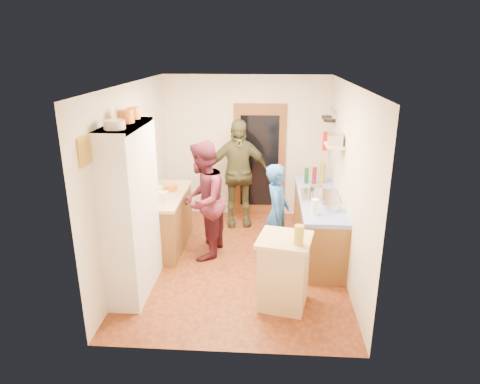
# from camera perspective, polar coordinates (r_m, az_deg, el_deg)

# --- Properties ---
(floor) EXTENTS (3.00, 4.00, 0.02)m
(floor) POSITION_cam_1_polar(r_m,az_deg,el_deg) (6.51, -0.17, -9.36)
(floor) COLOR brown
(floor) RESTS_ON ground
(ceiling) EXTENTS (3.00, 4.00, 0.02)m
(ceiling) POSITION_cam_1_polar(r_m,az_deg,el_deg) (5.75, -0.20, 14.29)
(ceiling) COLOR silver
(ceiling) RESTS_ON ground
(wall_back) EXTENTS (3.00, 0.02, 2.60)m
(wall_back) POSITION_cam_1_polar(r_m,az_deg,el_deg) (7.94, 0.82, 6.01)
(wall_back) COLOR silver
(wall_back) RESTS_ON ground
(wall_front) EXTENTS (3.00, 0.02, 2.60)m
(wall_front) POSITION_cam_1_polar(r_m,az_deg,el_deg) (4.13, -2.12, -6.54)
(wall_front) COLOR silver
(wall_front) RESTS_ON ground
(wall_left) EXTENTS (0.02, 4.00, 2.60)m
(wall_left) POSITION_cam_1_polar(r_m,az_deg,el_deg) (6.28, -14.06, 1.94)
(wall_left) COLOR silver
(wall_left) RESTS_ON ground
(wall_right) EXTENTS (0.02, 4.00, 2.60)m
(wall_right) POSITION_cam_1_polar(r_m,az_deg,el_deg) (6.09, 14.14, 1.40)
(wall_right) COLOR silver
(wall_right) RESTS_ON ground
(door_frame) EXTENTS (0.95, 0.06, 2.10)m
(door_frame) POSITION_cam_1_polar(r_m,az_deg,el_deg) (7.95, 2.60, 4.16)
(door_frame) COLOR brown
(door_frame) RESTS_ON ground
(door_glass) EXTENTS (0.70, 0.02, 1.70)m
(door_glass) POSITION_cam_1_polar(r_m,az_deg,el_deg) (7.92, 2.60, 4.10)
(door_glass) COLOR black
(door_glass) RESTS_ON door_frame
(hutch_body) EXTENTS (0.40, 1.20, 2.20)m
(hutch_body) POSITION_cam_1_polar(r_m,az_deg,el_deg) (5.56, -14.26, -2.47)
(hutch_body) COLOR silver
(hutch_body) RESTS_ON ground
(hutch_top_shelf) EXTENTS (0.40, 1.14, 0.04)m
(hutch_top_shelf) POSITION_cam_1_polar(r_m,az_deg,el_deg) (5.28, -15.21, 8.52)
(hutch_top_shelf) COLOR silver
(hutch_top_shelf) RESTS_ON hutch_body
(plate_stack) EXTENTS (0.24, 0.24, 0.10)m
(plate_stack) POSITION_cam_1_polar(r_m,az_deg,el_deg) (4.98, -16.40, 8.62)
(plate_stack) COLOR white
(plate_stack) RESTS_ON hutch_top_shelf
(orange_pot_a) EXTENTS (0.19, 0.19, 0.15)m
(orange_pot_a) POSITION_cam_1_polar(r_m,az_deg,el_deg) (5.35, -14.98, 9.73)
(orange_pot_a) COLOR orange
(orange_pot_a) RESTS_ON hutch_top_shelf
(orange_pot_b) EXTENTS (0.16, 0.16, 0.14)m
(orange_pot_b) POSITION_cam_1_polar(r_m,az_deg,el_deg) (5.64, -14.01, 10.19)
(orange_pot_b) COLOR orange
(orange_pot_b) RESTS_ON hutch_top_shelf
(left_counter_base) EXTENTS (0.60, 1.40, 0.85)m
(left_counter_base) POSITION_cam_1_polar(r_m,az_deg,el_deg) (6.90, -9.93, -3.95)
(left_counter_base) COLOR brown
(left_counter_base) RESTS_ON ground
(left_counter_top) EXTENTS (0.64, 1.44, 0.05)m
(left_counter_top) POSITION_cam_1_polar(r_m,az_deg,el_deg) (6.74, -10.14, -0.42)
(left_counter_top) COLOR tan
(left_counter_top) RESTS_ON left_counter_base
(toaster) EXTENTS (0.21, 0.14, 0.16)m
(toaster) POSITION_cam_1_polar(r_m,az_deg,el_deg) (6.34, -10.56, -0.69)
(toaster) COLOR white
(toaster) RESTS_ON left_counter_top
(kettle) EXTENTS (0.19, 0.19, 0.17)m
(kettle) POSITION_cam_1_polar(r_m,az_deg,el_deg) (6.56, -10.97, -0.00)
(kettle) COLOR white
(kettle) RESTS_ON left_counter_top
(orange_bowl) EXTENTS (0.24, 0.24, 0.09)m
(orange_bowl) POSITION_cam_1_polar(r_m,az_deg,el_deg) (6.85, -9.21, 0.57)
(orange_bowl) COLOR orange
(orange_bowl) RESTS_ON left_counter_top
(chopping_board) EXTENTS (0.36, 0.31, 0.02)m
(chopping_board) POSITION_cam_1_polar(r_m,az_deg,el_deg) (7.18, -9.09, 1.16)
(chopping_board) COLOR tan
(chopping_board) RESTS_ON left_counter_top
(right_counter_base) EXTENTS (0.60, 2.20, 0.84)m
(right_counter_base) POSITION_cam_1_polar(r_m,az_deg,el_deg) (6.81, 10.28, -4.34)
(right_counter_base) COLOR brown
(right_counter_base) RESTS_ON ground
(right_counter_top) EXTENTS (0.62, 2.22, 0.06)m
(right_counter_top) POSITION_cam_1_polar(r_m,az_deg,el_deg) (6.65, 10.50, -0.77)
(right_counter_top) COLOR #1939B6
(right_counter_top) RESTS_ON right_counter_base
(hob) EXTENTS (0.55, 0.58, 0.04)m
(hob) POSITION_cam_1_polar(r_m,az_deg,el_deg) (6.60, 10.56, -0.47)
(hob) COLOR silver
(hob) RESTS_ON right_counter_top
(pot_on_hob) EXTENTS (0.19, 0.19, 0.13)m
(pot_on_hob) POSITION_cam_1_polar(r_m,az_deg,el_deg) (6.58, 10.15, 0.28)
(pot_on_hob) COLOR silver
(pot_on_hob) RESTS_ON hob
(bottle_a) EXTENTS (0.08, 0.08, 0.27)m
(bottle_a) POSITION_cam_1_polar(r_m,az_deg,el_deg) (7.17, 8.85, 2.17)
(bottle_a) COLOR #143F14
(bottle_a) RESTS_ON right_counter_top
(bottle_b) EXTENTS (0.09, 0.09, 0.28)m
(bottle_b) POSITION_cam_1_polar(r_m,az_deg,el_deg) (7.18, 9.89, 2.20)
(bottle_b) COLOR #591419
(bottle_b) RESTS_ON right_counter_top
(bottle_c) EXTENTS (0.11, 0.11, 0.35)m
(bottle_c) POSITION_cam_1_polar(r_m,az_deg,el_deg) (7.20, 10.92, 2.46)
(bottle_c) COLOR olive
(bottle_c) RESTS_ON right_counter_top
(paper_towel) EXTENTS (0.11, 0.11, 0.22)m
(paper_towel) POSITION_cam_1_polar(r_m,az_deg,el_deg) (5.86, 9.94, -1.98)
(paper_towel) COLOR white
(paper_towel) RESTS_ON right_counter_top
(mixing_bowl) EXTENTS (0.28, 0.28, 0.09)m
(mixing_bowl) POSITION_cam_1_polar(r_m,az_deg,el_deg) (6.09, 12.06, -1.96)
(mixing_bowl) COLOR silver
(mixing_bowl) RESTS_ON right_counter_top
(island_base) EXTENTS (0.65, 0.65, 0.86)m
(island_base) POSITION_cam_1_polar(r_m,az_deg,el_deg) (5.36, 5.83, -10.76)
(island_base) COLOR tan
(island_base) RESTS_ON ground
(island_top) EXTENTS (0.74, 0.74, 0.05)m
(island_top) POSITION_cam_1_polar(r_m,az_deg,el_deg) (5.15, 6.00, -6.35)
(island_top) COLOR tan
(island_top) RESTS_ON island_base
(cutting_board) EXTENTS (0.40, 0.35, 0.02)m
(cutting_board) POSITION_cam_1_polar(r_m,az_deg,el_deg) (5.20, 5.56, -5.97)
(cutting_board) COLOR white
(cutting_board) RESTS_ON island_top
(oil_jar) EXTENTS (0.14, 0.14, 0.23)m
(oil_jar) POSITION_cam_1_polar(r_m,az_deg,el_deg) (4.96, 7.86, -5.68)
(oil_jar) COLOR #AD9E2D
(oil_jar) RESTS_ON island_top
(pan_rail) EXTENTS (0.02, 0.65, 0.02)m
(pan_rail) POSITION_cam_1_polar(r_m,az_deg,el_deg) (7.39, 12.22, 10.54)
(pan_rail) COLOR silver
(pan_rail) RESTS_ON wall_right
(pan_hang_a) EXTENTS (0.18, 0.18, 0.05)m
(pan_hang_a) POSITION_cam_1_polar(r_m,az_deg,el_deg) (7.23, 11.86, 9.35)
(pan_hang_a) COLOR black
(pan_hang_a) RESTS_ON pan_rail
(pan_hang_b) EXTENTS (0.16, 0.16, 0.05)m
(pan_hang_b) POSITION_cam_1_polar(r_m,az_deg,el_deg) (7.43, 11.65, 9.45)
(pan_hang_b) COLOR black
(pan_hang_b) RESTS_ON pan_rail
(pan_hang_c) EXTENTS (0.17, 0.17, 0.05)m
(pan_hang_c) POSITION_cam_1_polar(r_m,az_deg,el_deg) (7.62, 11.46, 9.78)
(pan_hang_c) COLOR black
(pan_hang_c) RESTS_ON pan_rail
(wall_shelf) EXTENTS (0.26, 0.42, 0.03)m
(wall_shelf) POSITION_cam_1_polar(r_m,az_deg,el_deg) (6.39, 12.51, 6.06)
(wall_shelf) COLOR tan
(wall_shelf) RESTS_ON wall_right
(radio) EXTENTS (0.26, 0.33, 0.15)m
(radio) POSITION_cam_1_polar(r_m,az_deg,el_deg) (6.37, 12.57, 6.85)
(radio) COLOR silver
(radio) RESTS_ON wall_shelf
(ext_bracket) EXTENTS (0.06, 0.10, 0.04)m
(ext_bracket) POSITION_cam_1_polar(r_m,az_deg,el_deg) (7.67, 11.81, 6.30)
(ext_bracket) COLOR black
(ext_bracket) RESTS_ON wall_right
(fire_extinguisher) EXTENTS (0.11, 0.11, 0.32)m
(fire_extinguisher) POSITION_cam_1_polar(r_m,az_deg,el_deg) (7.65, 11.39, 6.68)
(fire_extinguisher) COLOR red
(fire_extinguisher) RESTS_ON wall_right
(picture_frame) EXTENTS (0.03, 0.25, 0.30)m
(picture_frame) POSITION_cam_1_polar(r_m,az_deg,el_deg) (4.68, -20.04, 5.14)
(picture_frame) COLOR gold
(picture_frame) RESTS_ON wall_left
(person_hob) EXTENTS (0.40, 0.57, 1.50)m
(person_hob) POSITION_cam_1_polar(r_m,az_deg,el_deg) (6.25, 5.22, -2.99)
(person_hob) COLOR #1F4B8B
(person_hob) RESTS_ON ground
(person_left) EXTENTS (0.79, 0.95, 1.79)m
(person_left) POSITION_cam_1_polar(r_m,az_deg,el_deg) (6.40, -4.57, -1.04)
(person_left) COLOR #4C1A27
(person_left) RESTS_ON ground
(person_back) EXTENTS (1.18, 0.64, 1.91)m
(person_back) POSITION_cam_1_polar(r_m,az_deg,el_deg) (7.50, -0.22, 2.51)
(person_back) COLOR #3C3B22
(person_back) RESTS_ON ground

